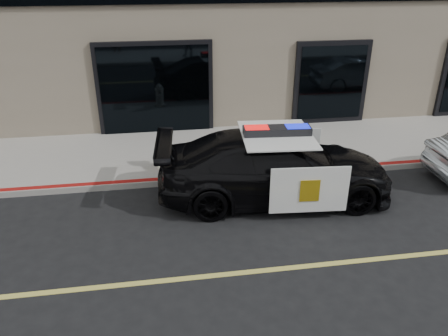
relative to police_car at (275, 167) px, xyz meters
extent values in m
plane|color=black|center=(-1.55, -2.57, -0.77)|extent=(120.00, 120.00, 0.00)
cube|color=gray|center=(-1.55, 2.68, -0.70)|extent=(60.00, 3.50, 0.15)
imported|color=black|center=(0.00, 0.00, -0.01)|extent=(2.93, 5.57, 1.52)
cube|color=white|center=(0.42, -1.13, -0.03)|extent=(1.62, 0.16, 1.02)
cube|color=white|center=(0.59, 1.05, -0.03)|extent=(1.62, 0.16, 1.02)
cube|color=white|center=(0.00, 0.00, 0.77)|extent=(1.66, 1.94, 0.03)
cube|color=gold|center=(0.42, -1.16, -0.03)|extent=(0.41, 0.04, 0.48)
cube|color=black|center=(0.00, 0.00, 0.85)|extent=(1.48, 0.49, 0.18)
cube|color=red|center=(-0.45, 0.03, 0.87)|extent=(0.53, 0.37, 0.16)
cube|color=#0C19CC|center=(0.44, -0.03, 0.87)|extent=(0.53, 0.37, 0.16)
cylinder|color=silver|center=(-2.43, 1.62, -0.58)|extent=(0.37, 0.37, 0.08)
cylinder|color=silver|center=(-2.43, 1.62, -0.28)|extent=(0.27, 0.27, 0.52)
cylinder|color=silver|center=(-2.43, 1.62, 0.00)|extent=(0.32, 0.32, 0.06)
sphere|color=silver|center=(-2.43, 1.62, 0.06)|extent=(0.24, 0.24, 0.24)
cylinder|color=silver|center=(-2.43, 1.62, 0.16)|extent=(0.07, 0.07, 0.07)
cylinder|color=silver|center=(-2.43, 1.80, -0.21)|extent=(0.13, 0.12, 0.13)
cylinder|color=silver|center=(-2.43, 1.45, -0.21)|extent=(0.13, 0.12, 0.13)
cylinder|color=silver|center=(-2.43, 1.42, -0.28)|extent=(0.18, 0.14, 0.18)
camera|label=1|loc=(-2.50, -8.55, 4.19)|focal=35.00mm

